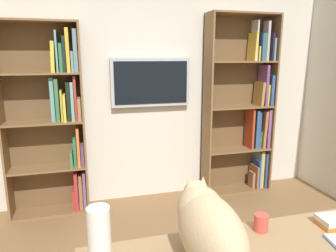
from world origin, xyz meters
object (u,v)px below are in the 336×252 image
at_px(bookshelf_left, 247,109).
at_px(desk_book_stack, 333,221).
at_px(bookshelf_right, 55,117).
at_px(coffee_mug, 261,223).
at_px(wall_mounted_tv, 151,82).
at_px(paper_towel_roll, 99,234).
at_px(cat, 207,225).

relative_size(bookshelf_left, desk_book_stack, 12.24).
xyz_separation_m(bookshelf_right, desk_book_stack, (-1.65, 2.13, -0.30)).
relative_size(bookshelf_left, coffee_mug, 22.92).
bearing_deg(wall_mounted_tv, paper_towel_roll, 71.49).
xyz_separation_m(coffee_mug, desk_book_stack, (-0.43, 0.06, -0.02)).
bearing_deg(bookshelf_right, cat, 110.60).
relative_size(bookshelf_left, paper_towel_roll, 8.20).
distance_m(bookshelf_left, wall_mounted_tv, 1.26).
distance_m(bookshelf_right, coffee_mug, 2.42).
bearing_deg(coffee_mug, wall_mounted_tv, -85.74).
distance_m(coffee_mug, desk_book_stack, 0.43).
bearing_deg(bookshelf_left, wall_mounted_tv, -3.89).
height_order(bookshelf_right, coffee_mug, bookshelf_right).
distance_m(paper_towel_roll, desk_book_stack, 1.32).
height_order(bookshelf_right, desk_book_stack, bookshelf_right).
relative_size(wall_mounted_tv, desk_book_stack, 5.12).
bearing_deg(coffee_mug, bookshelf_right, -59.30).
bearing_deg(bookshelf_left, paper_towel_roll, 47.12).
xyz_separation_m(cat, desk_book_stack, (-0.82, -0.09, -0.15)).
bearing_deg(cat, paper_towel_roll, -16.03).
relative_size(cat, desk_book_stack, 3.97).
xyz_separation_m(cat, coffee_mug, (-0.39, -0.16, -0.13)).
bearing_deg(paper_towel_roll, coffee_mug, -179.09).
bearing_deg(bookshelf_left, desk_book_stack, 73.76).
height_order(bookshelf_right, paper_towel_roll, bookshelf_right).
height_order(bookshelf_right, cat, bookshelf_right).
relative_size(coffee_mug, desk_book_stack, 0.53).
bearing_deg(desk_book_stack, bookshelf_right, -52.18).
xyz_separation_m(bookshelf_right, wall_mounted_tv, (-1.07, -0.08, 0.34)).
xyz_separation_m(bookshelf_left, desk_book_stack, (0.62, 2.13, -0.29)).
distance_m(bookshelf_right, desk_book_stack, 2.71).
bearing_deg(paper_towel_roll, bookshelf_left, -132.88).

